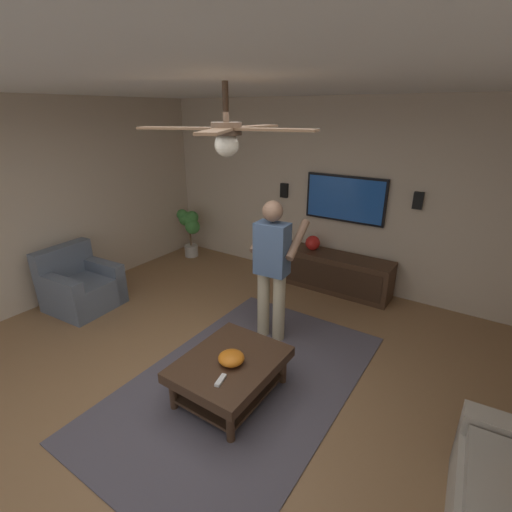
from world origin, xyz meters
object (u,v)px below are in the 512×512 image
vase_round (313,243)px  ceiling_fan (228,133)px  armchair (81,287)px  wall_speaker_right (284,190)px  person_standing (272,263)px  bowl (231,358)px  coffee_table (230,369)px  remote_white (221,380)px  wall_speaker_left (418,201)px  tv (345,199)px  media_console (333,272)px  potted_plant_tall (190,225)px

vase_round → ceiling_fan: (-2.83, -0.65, 1.71)m
armchair → wall_speaker_right: (2.63, -1.62, 1.06)m
ceiling_fan → person_standing: bearing=17.7°
person_standing → vase_round: bearing=5.0°
armchair → bowl: armchair is taller
coffee_table → remote_white: size_ratio=6.67×
ceiling_fan → wall_speaker_right: bearing=23.0°
coffee_table → bowl: size_ratio=4.24×
coffee_table → wall_speaker_left: (2.87, -0.87, 1.13)m
armchair → wall_speaker_right: wall_speaker_right is taller
tv → wall_speaker_right: size_ratio=5.33×
bowl → vase_round: size_ratio=1.07×
coffee_table → ceiling_fan: (-0.20, -0.20, 2.07)m
wall_speaker_right → vase_round: bearing=-110.4°
bowl → wall_speaker_right: wall_speaker_right is taller
tv → wall_speaker_right: 1.00m
bowl → remote_white: bearing=-163.5°
remote_white → wall_speaker_right: wall_speaker_right is taller
media_console → wall_speaker_left: (0.25, -0.97, 1.15)m
coffee_table → person_standing: bearing=10.8°
wall_speaker_left → ceiling_fan: bearing=167.6°
potted_plant_tall → bowl: size_ratio=3.77×
armchair → bowl: (-0.27, -2.77, 0.17)m
person_standing → remote_white: person_standing is taller
vase_round → tv: bearing=-57.3°
media_console → remote_white: 2.90m
wall_speaker_left → wall_speaker_right: 1.98m
armchair → wall_speaker_right: bearing=54.1°
wall_speaker_right → potted_plant_tall: bearing=105.3°
media_console → bowl: media_console is taller
media_console → ceiling_fan: bearing=6.0°
bowl → media_console: bearing=3.0°
person_standing → ceiling_fan: (-1.25, -0.40, 1.44)m
armchair → person_standing: person_standing is taller
person_standing → vase_round: (1.58, 0.25, -0.27)m
media_console → armchair: bearing=-47.8°
person_standing → wall_speaker_left: 2.17m
media_console → potted_plant_tall: 2.69m
tv → person_standing: 1.85m
coffee_table → tv: tv is taller
armchair → potted_plant_tall: 2.21m
coffee_table → potted_plant_tall: bearing=48.7°
remote_white → media_console: bearing=171.3°
coffee_table → ceiling_fan: ceiling_fan is taller
media_console → remote_white: bearing=4.2°
potted_plant_tall → bowl: (-2.45, -2.80, -0.15)m
vase_round → remote_white: bearing=-169.0°
potted_plant_tall → wall_speaker_left: wall_speaker_left is taller
vase_round → person_standing: bearing=-170.9°
coffee_table → remote_white: bearing=-157.6°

